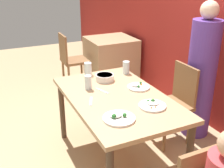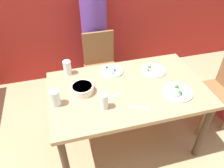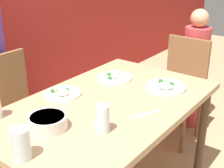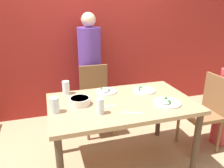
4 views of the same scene
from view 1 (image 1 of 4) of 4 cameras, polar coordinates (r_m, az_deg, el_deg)
name	(u,v)px [view 1 (image 1 of 4)]	position (r m, az deg, el deg)	size (l,w,h in m)	color
ground_plane	(116,160)	(3.06, 0.89, -15.15)	(10.00, 10.00, 0.00)	tan
dining_table	(117,104)	(2.71, 0.97, -4.03)	(1.43, 0.87, 0.75)	tan
chair_adult_spot	(175,101)	(3.23, 12.71, -3.34)	(0.40, 0.40, 0.90)	brown
person_adult	(201,77)	(3.34, 17.61, 1.37)	(0.32, 0.32, 1.57)	#5B3893
bowl_curry	(105,77)	(3.02, -1.51, 1.36)	(0.20, 0.20, 0.07)	silver
plate_rice_adult	(152,105)	(2.50, 8.19, -4.26)	(0.24, 0.24, 0.06)	white
plate_rice_child	(138,87)	(2.85, 5.31, -0.54)	(0.23, 0.23, 0.05)	white
plate_noodles	(118,118)	(2.27, 1.30, -6.82)	(0.27, 0.27, 0.06)	white
glass_water_tall	(126,67)	(3.21, 2.88, 3.37)	(0.08, 0.08, 0.14)	silver
glass_water_short	(88,69)	(3.18, -4.91, 3.08)	(0.08, 0.08, 0.14)	silver
glass_water_center	(88,82)	(2.80, -4.87, 0.31)	(0.07, 0.07, 0.14)	silver
fork_steel	(102,91)	(2.77, -2.01, -1.40)	(0.18, 0.08, 0.01)	silver
spoon_steel	(91,101)	(2.57, -4.29, -3.51)	(0.17, 0.09, 0.01)	silver
background_table	(111,59)	(4.94, -0.23, 5.00)	(0.73, 0.77, 0.75)	tan
chair_background	(71,58)	(4.66, -8.37, 5.16)	(0.40, 0.40, 0.90)	brown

